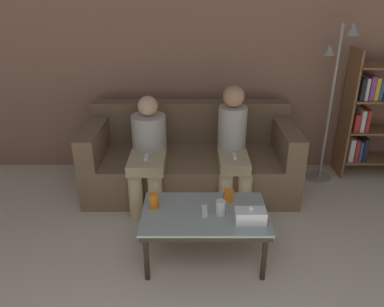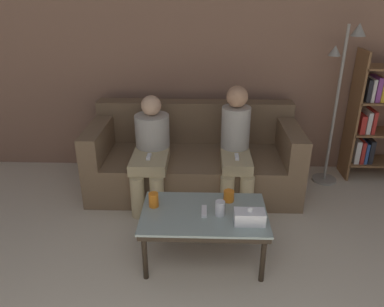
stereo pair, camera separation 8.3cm
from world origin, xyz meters
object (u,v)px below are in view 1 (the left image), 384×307
object	(u,v)px
couch	(192,159)
game_remote	(206,211)
coffee_table	(206,217)
cup_far_center	(155,200)
tissue_box	(252,216)
cup_near_right	(222,208)
seated_person_mid_left	(235,144)
standing_lamp	(336,89)
bookshelf	(377,116)
seated_person_left_end	(150,147)
cup_near_left	(230,195)

from	to	relation	value
couch	game_remote	size ratio (longest dim) A/B	14.05
coffee_table	cup_far_center	size ratio (longest dim) A/B	8.47
tissue_box	cup_near_right	bearing A→B (deg)	154.55
cup_far_center	tissue_box	size ratio (longest dim) A/B	0.51
game_remote	seated_person_mid_left	world-z (taller)	seated_person_mid_left
couch	tissue_box	xyz separation A→B (m)	(0.43, -1.32, 0.16)
tissue_box	standing_lamp	distance (m)	1.89
couch	cup_near_right	xyz separation A→B (m)	(0.23, -1.22, 0.17)
cup_near_right	game_remote	distance (m)	0.13
seated_person_mid_left	cup_near_right	bearing A→B (deg)	-100.69
bookshelf	coffee_table	bearing A→B (deg)	-141.92
cup_far_center	seated_person_left_end	world-z (taller)	seated_person_left_end
game_remote	tissue_box	bearing A→B (deg)	-21.69
coffee_table	seated_person_left_end	xyz separation A→B (m)	(-0.52, 0.95, 0.17)
coffee_table	seated_person_mid_left	bearing A→B (deg)	72.37
cup_near_right	coffee_table	bearing A→B (deg)	165.47
cup_near_right	seated_person_left_end	xyz separation A→B (m)	(-0.64, 0.98, 0.07)
cup_far_center	couch	bearing A→B (deg)	75.85
standing_lamp	coffee_table	bearing A→B (deg)	-135.11
couch	seated_person_mid_left	bearing A→B (deg)	-29.80
cup_near_left	tissue_box	bearing A→B (deg)	-66.70
cup_near_left	coffee_table	bearing A→B (deg)	-138.31
cup_near_left	game_remote	distance (m)	0.26
seated_person_left_end	seated_person_mid_left	distance (m)	0.82
cup_near_left	seated_person_left_end	distance (m)	1.06
tissue_box	bookshelf	distance (m)	2.27
cup_far_center	standing_lamp	size ratio (longest dim) A/B	0.07
coffee_table	cup_far_center	distance (m)	0.41
tissue_box	game_remote	distance (m)	0.35
couch	coffee_table	size ratio (longest dim) A/B	2.22
cup_near_right	seated_person_left_end	world-z (taller)	seated_person_left_end
cup_near_left	standing_lamp	world-z (taller)	standing_lamp
bookshelf	seated_person_mid_left	size ratio (longest dim) A/B	1.25
couch	standing_lamp	distance (m)	1.64
couch	coffee_table	world-z (taller)	couch
coffee_table	couch	bearing A→B (deg)	95.30
couch	seated_person_left_end	xyz separation A→B (m)	(-0.41, -0.24, 0.24)
coffee_table	cup_near_right	bearing A→B (deg)	-14.53
cup_near_right	seated_person_mid_left	distance (m)	1.00
standing_lamp	bookshelf	bearing A→B (deg)	14.47
coffee_table	bookshelf	distance (m)	2.44
tissue_box	seated_person_left_end	size ratio (longest dim) A/B	0.21
cup_near_right	cup_far_center	bearing A→B (deg)	168.22
standing_lamp	tissue_box	bearing A→B (deg)	-124.87
standing_lamp	seated_person_mid_left	distance (m)	1.21
bookshelf	standing_lamp	bearing A→B (deg)	-165.53
couch	coffee_table	xyz separation A→B (m)	(0.11, -1.19, 0.07)
coffee_table	standing_lamp	xyz separation A→B (m)	(1.36, 1.35, 0.65)
cup_far_center	bookshelf	distance (m)	2.71
cup_far_center	standing_lamp	distance (m)	2.23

